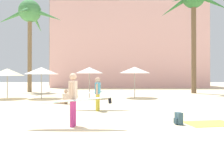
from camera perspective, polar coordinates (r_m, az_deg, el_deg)
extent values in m
plane|color=beige|center=(7.12, -0.62, -14.08)|extent=(120.00, 120.00, 0.00)
cube|color=beige|center=(40.17, 3.51, 6.22)|extent=(23.12, 11.15, 12.65)
cylinder|color=brown|center=(25.16, 18.76, 6.73)|extent=(0.48, 0.48, 9.61)
cone|color=#2D6B33|center=(26.41, 23.10, 15.42)|extent=(3.07, 0.93, 1.91)
cone|color=#2D6B33|center=(27.85, 18.85, 14.51)|extent=(1.52, 2.99, 1.96)
cone|color=#2D6B33|center=(26.52, 14.48, 15.31)|extent=(2.80, 2.09, 1.92)
cylinder|color=brown|center=(27.09, -19.27, 5.23)|extent=(0.44, 0.44, 8.68)
sphere|color=#428447|center=(27.85, -19.25, 14.15)|extent=(2.36, 2.36, 2.36)
cone|color=#428447|center=(26.76, -15.26, 13.48)|extent=(3.22, 1.10, 1.64)
cone|color=#428447|center=(29.42, -17.69, 11.70)|extent=(0.76, 3.05, 2.10)
cone|color=#428447|center=(28.57, -23.15, 12.50)|extent=(3.19, 0.76, 1.73)
cone|color=#428447|center=(25.75, -20.51, 14.17)|extent=(0.74, 3.23, 1.53)
cylinder|color=gray|center=(18.44, -5.63, -1.94)|extent=(0.06, 0.06, 2.38)
cone|color=white|center=(18.44, -5.63, 1.03)|extent=(2.14, 2.14, 0.47)
cylinder|color=gray|center=(19.61, -23.94, -1.98)|extent=(0.06, 0.06, 2.27)
cone|color=beige|center=(19.60, -23.94, 0.54)|extent=(2.48, 2.48, 0.54)
cylinder|color=gray|center=(18.87, -16.73, -1.92)|extent=(0.06, 0.06, 2.36)
cone|color=white|center=(18.86, -16.72, 0.87)|extent=(2.56, 2.56, 0.53)
cylinder|color=gray|center=(18.75, 5.24, -1.85)|extent=(0.06, 0.06, 2.42)
cone|color=white|center=(18.75, 5.24, 1.09)|extent=(2.42, 2.42, 0.50)
cube|color=#F4CC4C|center=(9.26, 22.03, -10.80)|extent=(1.77, 1.33, 0.01)
cube|color=#375662|center=(8.75, 15.49, -10.08)|extent=(0.24, 0.33, 0.42)
cube|color=#2C444E|center=(8.71, 14.79, -10.69)|extent=(0.10, 0.22, 0.18)
cylinder|color=gold|center=(11.80, -3.55, -6.59)|extent=(0.18, 0.18, 0.83)
cylinder|color=gold|center=(11.60, -3.71, -6.70)|extent=(0.18, 0.18, 0.83)
cube|color=#4CB2DB|center=(11.65, -3.63, -3.29)|extent=(0.26, 0.42, 0.55)
sphere|color=#D1A889|center=(11.63, -3.62, -1.25)|extent=(0.26, 0.26, 0.24)
cylinder|color=#D1A889|center=(11.89, -3.43, -3.40)|extent=(0.11, 0.11, 0.52)
cylinder|color=#D1A889|center=(11.40, -3.83, -3.53)|extent=(0.11, 0.11, 0.52)
ellipsoid|color=#B2B2B7|center=(11.96, -3.54, -4.17)|extent=(2.71, 0.41, 0.27)
ellipsoid|color=#3BD8D8|center=(11.96, -3.54, -4.17)|extent=(2.72, 0.43, 0.25)
cube|color=black|center=(12.06, -8.64, -5.10)|extent=(0.11, 0.02, 0.19)
cylinder|color=#B7337F|center=(8.09, -9.67, -9.05)|extent=(0.17, 0.17, 0.94)
cylinder|color=#B7337F|center=(8.28, -9.34, -8.85)|extent=(0.17, 0.17, 0.94)
cube|color=beige|center=(8.10, -9.50, -3.60)|extent=(0.25, 0.41, 0.59)
sphere|color=#D1A889|center=(8.09, -9.49, -0.51)|extent=(0.26, 0.26, 0.24)
cylinder|color=#D1A889|center=(7.86, -9.92, -3.95)|extent=(0.11, 0.11, 0.56)
cylinder|color=#D1A889|center=(8.35, -9.10, -3.75)|extent=(0.11, 0.11, 0.56)
ellipsoid|color=beige|center=(7.83, -9.86, -6.14)|extent=(3.08, 0.39, 0.34)
ellipsoid|color=teal|center=(7.83, -9.86, -6.14)|extent=(3.09, 0.41, 0.31)
cube|color=black|center=(7.74, -0.69, -6.30)|extent=(0.12, 0.02, 0.19)
cylinder|color=tan|center=(15.02, -12.66, -6.53)|extent=(0.82, 0.53, 0.16)
cylinder|color=tan|center=(15.18, -12.17, -6.47)|extent=(0.82, 0.53, 0.16)
cube|color=beige|center=(14.81, -11.14, -5.48)|extent=(0.38, 0.46, 0.51)
sphere|color=tan|center=(14.78, -11.14, -3.96)|extent=(0.32, 0.32, 0.24)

